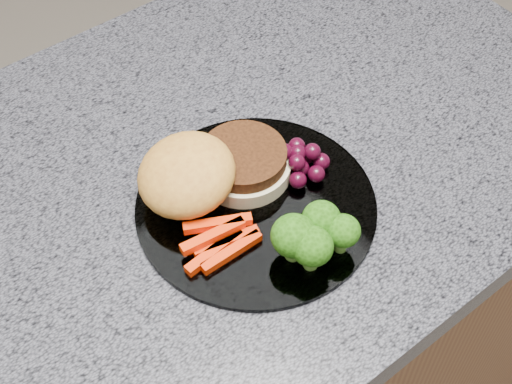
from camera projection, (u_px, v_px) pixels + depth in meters
countertop at (132, 223)px, 0.78m from camera, size 1.20×0.60×0.04m
plate at (256, 205)px, 0.77m from camera, size 0.26×0.26×0.01m
burger at (207, 173)px, 0.76m from camera, size 0.18×0.12×0.06m
carrot_sticks at (220, 240)px, 0.73m from camera, size 0.09×0.06×0.02m
broccoli at (313, 235)px, 0.70m from camera, size 0.08×0.06×0.06m
grape_bunch at (300, 161)px, 0.78m from camera, size 0.06×0.06×0.03m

